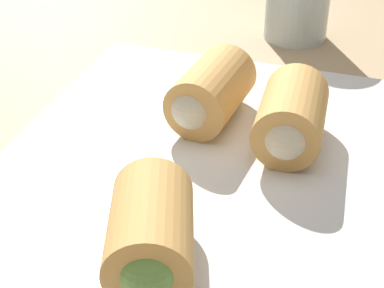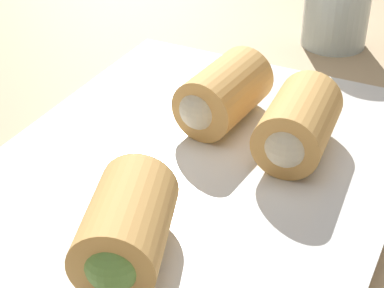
% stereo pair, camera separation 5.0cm
% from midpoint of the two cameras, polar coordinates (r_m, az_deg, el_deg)
% --- Properties ---
extents(table_surface, '(1.80, 1.40, 0.02)m').
position_cam_midpoint_polar(table_surface, '(0.43, -4.32, -5.16)').
color(table_surface, tan).
rests_on(table_surface, ground).
extents(serving_plate, '(0.34, 0.26, 0.01)m').
position_cam_midpoint_polar(serving_plate, '(0.43, -3.36, -3.02)').
color(serving_plate, white).
rests_on(serving_plate, table_surface).
extents(roll_front_left, '(0.08, 0.05, 0.05)m').
position_cam_midpoint_polar(roll_front_left, '(0.46, -1.91, 4.45)').
color(roll_front_left, '#DBA356').
rests_on(roll_front_left, serving_plate).
extents(roll_front_right, '(0.08, 0.05, 0.05)m').
position_cam_midpoint_polar(roll_front_right, '(0.43, 5.52, 2.13)').
color(roll_front_right, '#DBA356').
rests_on(roll_front_right, serving_plate).
extents(roll_back_left, '(0.08, 0.07, 0.05)m').
position_cam_midpoint_polar(roll_back_left, '(0.34, -8.08, -8.31)').
color(roll_back_left, '#DBA356').
rests_on(roll_back_left, serving_plate).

